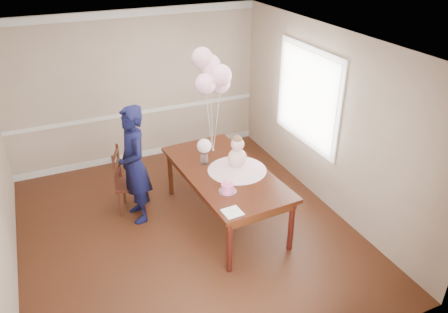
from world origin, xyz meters
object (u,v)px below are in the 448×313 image
birthday_cake (227,187)px  woman (134,165)px  dining_chair_seat (133,184)px  dining_table_top (225,173)px

birthday_cake → woman: (-0.97, 1.08, -0.00)m
woman → dining_chair_seat: bearing=178.7°
dining_chair_seat → birthday_cake: bearing=-32.2°
dining_chair_seat → woman: size_ratio=0.25×
dining_table_top → woman: (-1.16, 0.57, 0.09)m
birthday_cake → woman: size_ratio=0.09×
dining_table_top → dining_chair_seat: bearing=142.7°
dining_table_top → birthday_cake: 0.55m
dining_chair_seat → woman: (0.01, -0.22, 0.43)m
birthday_cake → dining_chair_seat: bearing=127.0°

